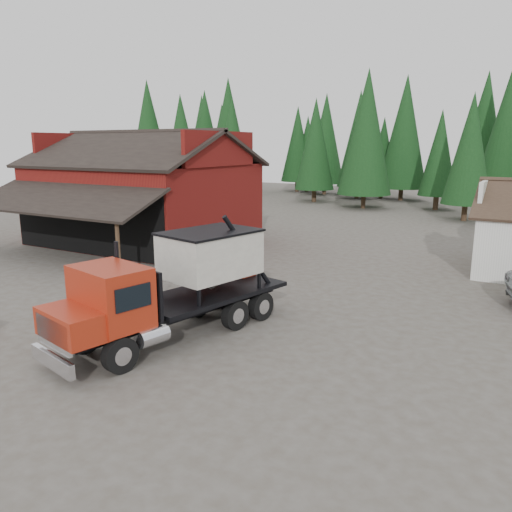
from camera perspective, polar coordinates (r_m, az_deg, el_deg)
The scene contains 7 objects.
ground at distance 19.65m, azimuth -7.97°, elevation -5.99°, with size 120.00×120.00×0.00m, color #4A433A.
red_barn at distance 33.51m, azimuth -12.68°, elevation 6.24°, with size 12.80×13.63×7.18m.
conifer_backdrop at distance 58.14m, azimuth 18.36°, elevation 5.81°, with size 76.00×16.00×16.00m, color black, non-canonical shape.
near_pine_a at distance 54.25m, azimuth -8.51°, elevation 12.64°, with size 4.40×4.40×11.40m.
near_pine_b at distance 44.99m, azimuth 23.27°, elevation 11.17°, with size 3.96×3.96×10.40m.
near_pine_d at distance 51.08m, azimuth 12.52°, elevation 13.62°, with size 5.28×5.28×13.40m.
feed_truck at distance 16.49m, azimuth -8.99°, elevation -3.06°, with size 4.13×8.91×3.89m.
Camera 1 is at (11.54, -14.64, 6.22)m, focal length 35.00 mm.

